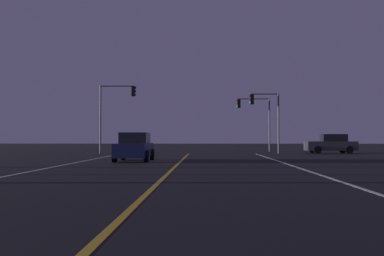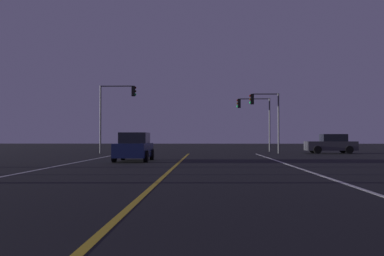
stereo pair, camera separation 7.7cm
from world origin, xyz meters
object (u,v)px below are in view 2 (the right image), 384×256
at_px(car_crossing_side, 331,144).
at_px(traffic_light_far_right, 254,112).
at_px(car_oncoming, 134,147).
at_px(traffic_light_near_right, 264,109).
at_px(traffic_light_near_left, 117,103).

height_order(car_crossing_side, traffic_light_far_right, traffic_light_far_right).
distance_m(car_oncoming, traffic_light_far_right, 20.36).
xyz_separation_m(car_oncoming, traffic_light_near_right, (9.35, 12.50, 3.05)).
height_order(car_oncoming, traffic_light_near_left, traffic_light_near_left).
distance_m(car_oncoming, traffic_light_near_left, 13.49).
distance_m(car_crossing_side, traffic_light_near_left, 19.19).
relative_size(car_crossing_side, traffic_light_near_right, 0.82).
bearing_deg(car_crossing_side, traffic_light_far_right, -37.57).
height_order(car_oncoming, traffic_light_near_right, traffic_light_near_right).
bearing_deg(traffic_light_near_right, traffic_light_far_right, -86.11).
relative_size(car_oncoming, traffic_light_far_right, 0.81).
bearing_deg(traffic_light_near_right, car_crossing_side, -173.62).
distance_m(car_oncoming, car_crossing_side, 20.16).
distance_m(car_crossing_side, traffic_light_far_right, 8.53).
bearing_deg(car_oncoming, car_crossing_side, 130.77).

